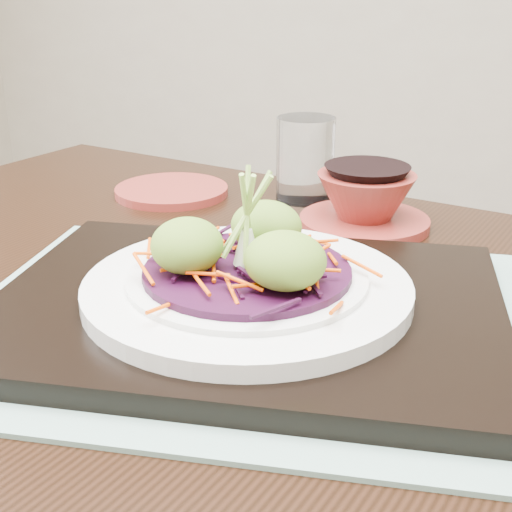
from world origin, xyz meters
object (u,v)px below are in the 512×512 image
at_px(terracotta_side_plate, 172,191).
at_px(terracotta_bowl_set, 365,203).
at_px(dining_table, 243,396).
at_px(water_glass, 305,159).
at_px(serving_tray, 247,307).
at_px(white_plate, 247,287).

distance_m(terracotta_side_plate, terracotta_bowl_set, 0.28).
distance_m(dining_table, water_glass, 0.37).
bearing_deg(serving_tray, dining_table, 109.29).
distance_m(serving_tray, terracotta_bowl_set, 0.29).
height_order(white_plate, terracotta_bowl_set, terracotta_bowl_set).
bearing_deg(white_plate, terracotta_side_plate, 128.23).
relative_size(white_plate, terracotta_side_plate, 1.83).
bearing_deg(terracotta_bowl_set, dining_table, -101.17).
height_order(serving_tray, water_glass, water_glass).
bearing_deg(terracotta_bowl_set, terracotta_side_plate, 174.25).
height_order(dining_table, white_plate, white_plate).
bearing_deg(white_plate, water_glass, 100.96).
xyz_separation_m(terracotta_side_plate, terracotta_bowl_set, (0.28, -0.03, 0.02)).
height_order(dining_table, terracotta_bowl_set, terracotta_bowl_set).
bearing_deg(water_glass, terracotta_bowl_set, -37.62).
height_order(dining_table, water_glass, water_glass).
bearing_deg(serving_tray, terracotta_bowl_set, 72.07).
xyz_separation_m(white_plate, terracotta_bowl_set, (0.03, 0.28, -0.00)).
bearing_deg(white_plate, terracotta_bowl_set, 83.47).
bearing_deg(serving_tray, white_plate, 0.00).
bearing_deg(water_glass, white_plate, -79.04).
xyz_separation_m(dining_table, serving_tray, (0.02, -0.03, 0.11)).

